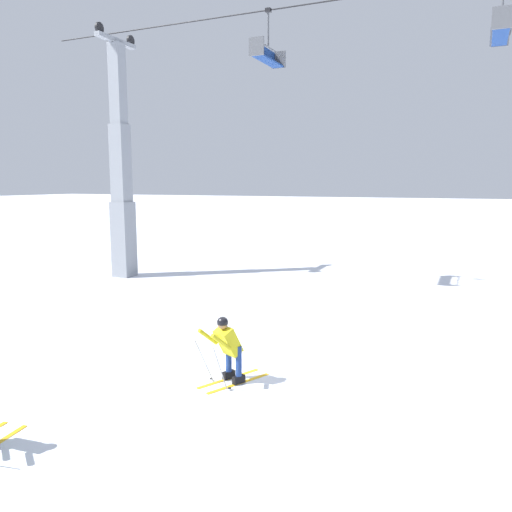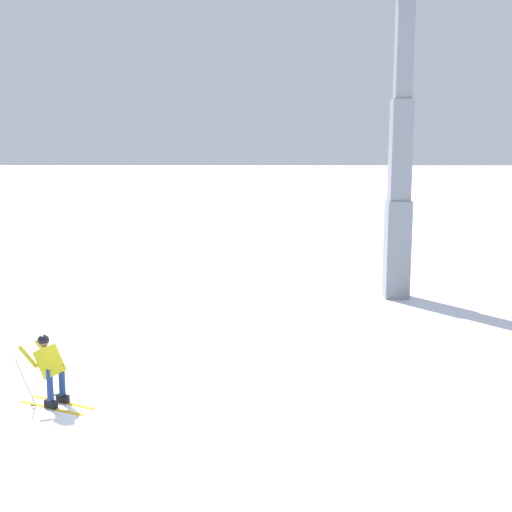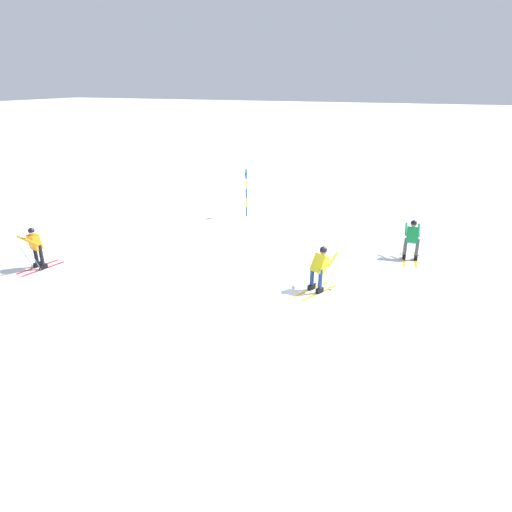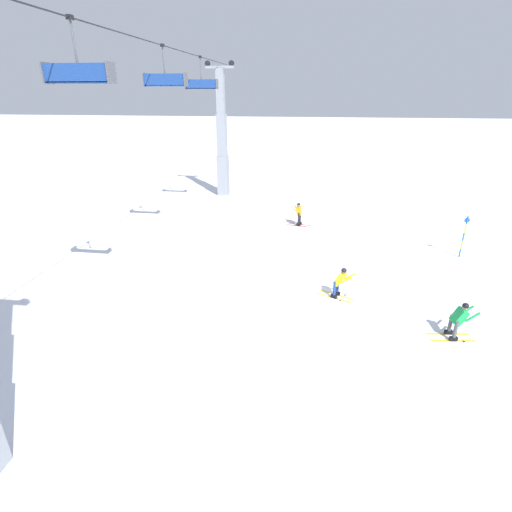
{
  "view_description": "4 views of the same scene",
  "coord_description": "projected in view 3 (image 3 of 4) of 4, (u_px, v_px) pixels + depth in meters",
  "views": [
    {
      "loc": [
        5.27,
        -9.86,
        4.22
      ],
      "look_at": [
        -0.17,
        2.46,
        2.22
      ],
      "focal_mm": 34.95,
      "sensor_mm": 36.0,
      "label": 1
    },
    {
      "loc": [
        13.98,
        3.48,
        5.4
      ],
      "look_at": [
        0.04,
        3.31,
        3.01
      ],
      "focal_mm": 47.89,
      "sensor_mm": 36.0,
      "label": 2
    },
    {
      "loc": [
        -2.48,
        12.07,
        6.38
      ],
      "look_at": [
        1.45,
        2.54,
        2.32
      ],
      "focal_mm": 31.55,
      "sensor_mm": 36.0,
      "label": 3
    },
    {
      "loc": [
        -14.68,
        0.69,
        8.43
      ],
      "look_at": [
        1.53,
        2.91,
        1.42
      ],
      "focal_mm": 27.06,
      "sensor_mm": 36.0,
      "label": 4
    }
  ],
  "objects": [
    {
      "name": "skier_distant_downhill",
      "position": [
        35.0,
        246.0,
        15.95
      ],
      "size": [
        0.82,
        1.71,
        1.58
      ],
      "color": "red",
      "rests_on": "ground_plane"
    },
    {
      "name": "trail_marker_pole",
      "position": [
        246.0,
        191.0,
        22.05
      ],
      "size": [
        0.07,
        0.28,
        2.36
      ],
      "color": "blue",
      "rests_on": "ground_plane"
    },
    {
      "name": "ground_plane",
      "position": [
        332.0,
        306.0,
        13.6
      ],
      "size": [
        260.0,
        260.0,
        0.0
      ],
      "primitive_type": "plane",
      "color": "white"
    },
    {
      "name": "skier_distant_uphill",
      "position": [
        412.0,
        237.0,
        16.95
      ],
      "size": [
        0.78,
        1.68,
        1.59
      ],
      "color": "yellow",
      "rests_on": "ground_plane"
    },
    {
      "name": "skier_carving_main",
      "position": [
        320.0,
        266.0,
        14.31
      ],
      "size": [
        1.2,
        1.67,
        1.59
      ],
      "color": "yellow",
      "rests_on": "ground_plane"
    }
  ]
}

